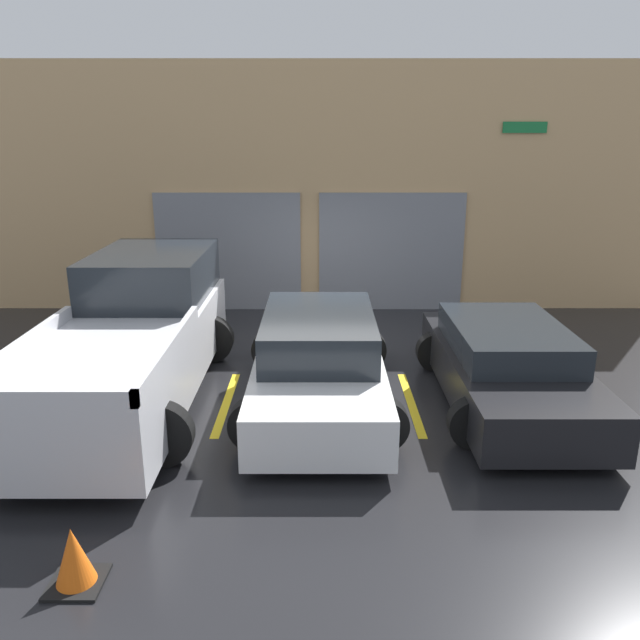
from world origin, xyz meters
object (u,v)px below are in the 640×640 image
at_px(sedan_side, 508,366).
at_px(traffic_cone, 75,559).
at_px(pickup_truck, 137,337).
at_px(sedan_white, 320,362).

relative_size(sedan_side, traffic_cone, 7.64).
bearing_deg(pickup_truck, sedan_side, -3.31).
distance_m(pickup_truck, traffic_cone, 4.17).
distance_m(sedan_white, sedan_side, 2.66).
xyz_separation_m(sedan_side, traffic_cone, (-4.75, -3.78, -0.31)).
xyz_separation_m(sedan_white, sedan_side, (2.66, -0.01, -0.06)).
bearing_deg(traffic_cone, sedan_side, 38.51).
height_order(sedan_side, traffic_cone, sedan_side).
relative_size(pickup_truck, traffic_cone, 10.12).
relative_size(pickup_truck, sedan_side, 1.32).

